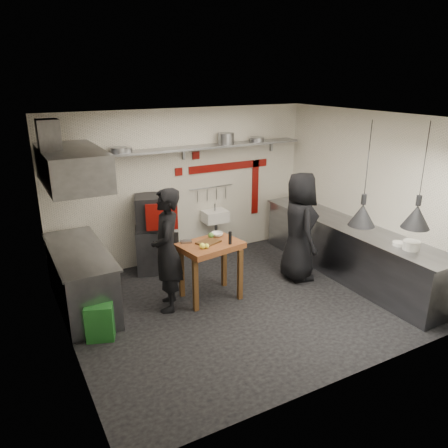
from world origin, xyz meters
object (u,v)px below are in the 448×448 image
combi_oven (152,212)px  chef_right (299,227)px  prep_table (211,271)px  oven_stand (157,248)px  chef_left (167,250)px  green_bin (100,320)px

combi_oven → chef_right: size_ratio=0.31×
prep_table → chef_right: size_ratio=0.50×
oven_stand → chef_left: size_ratio=0.43×
combi_oven → prep_table: (0.41, -1.42, -0.63)m
chef_left → chef_right: chef_right is taller
oven_stand → prep_table: prep_table is taller
combi_oven → prep_table: 1.61m
prep_table → chef_right: bearing=-11.8°
combi_oven → chef_right: 2.54m
combi_oven → prep_table: combi_oven is taller
oven_stand → chef_right: size_ratio=0.43×
oven_stand → prep_table: size_ratio=0.87×
oven_stand → chef_left: chef_left is taller
combi_oven → chef_right: (2.06, -1.49, -0.16)m
combi_oven → green_bin: size_ratio=1.16×
prep_table → chef_left: 0.83m
oven_stand → combi_oven: 0.69m
oven_stand → prep_table: bearing=-58.1°
oven_stand → combi_oven: combi_oven is taller
combi_oven → chef_left: (-0.28, -1.40, -0.16)m
green_bin → chef_left: chef_left is taller
green_bin → chef_left: 1.32m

